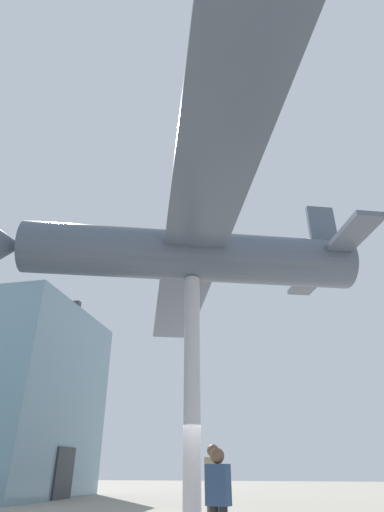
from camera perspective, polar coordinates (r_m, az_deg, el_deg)
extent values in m
cube|color=#383A3F|center=(23.46, -17.82, -27.38)|extent=(1.80, 0.12, 2.30)
cylinder|color=#B7B7BC|center=(13.12, 0.00, -17.94)|extent=(0.53, 0.53, 7.32)
cylinder|color=#4C5666|center=(14.63, 0.00, 0.00)|extent=(5.50, 11.91, 1.83)
cube|color=#4C5666|center=(14.63, 0.00, 0.00)|extent=(19.90, 8.42, 0.18)
cube|color=#4C5666|center=(16.13, 18.87, -0.63)|extent=(6.47, 2.99, 0.18)
cube|color=#4C5666|center=(16.70, 18.23, 3.16)|extent=(0.52, 1.10, 2.39)
cone|color=#4C5666|center=(15.38, -25.02, 1.39)|extent=(1.84, 1.59, 1.56)
cube|color=#998C66|center=(10.56, 3.07, -28.65)|extent=(0.25, 0.42, 0.69)
sphere|color=brown|center=(10.56, 3.00, -26.00)|extent=(0.28, 0.28, 0.28)
cube|color=navy|center=(7.85, 3.74, -29.79)|extent=(0.35, 0.45, 0.62)
sphere|color=brown|center=(7.85, 3.63, -26.59)|extent=(0.25, 0.25, 0.25)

